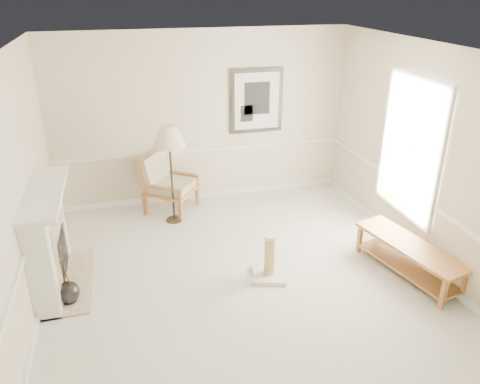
# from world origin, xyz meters

# --- Properties ---
(ground) EXTENTS (5.50, 5.50, 0.00)m
(ground) POSITION_xyz_m (0.00, 0.00, 0.00)
(ground) COLOR silver
(ground) RESTS_ON ground
(room) EXTENTS (5.04, 5.54, 2.92)m
(room) POSITION_xyz_m (0.14, 0.08, 1.87)
(room) COLOR beige
(room) RESTS_ON ground
(fireplace) EXTENTS (0.64, 1.64, 1.31)m
(fireplace) POSITION_xyz_m (-2.34, 0.60, 0.64)
(fireplace) COLOR white
(fireplace) RESTS_ON ground
(floor_vase) EXTENTS (0.27, 0.27, 0.79)m
(floor_vase) POSITION_xyz_m (-2.15, 0.14, 0.14)
(floor_vase) COLOR black
(floor_vase) RESTS_ON ground
(armchair) EXTENTS (1.06, 1.05, 0.98)m
(armchair) POSITION_xyz_m (-0.72, 2.43, 0.53)
(armchair) COLOR brown
(armchair) RESTS_ON ground
(floor_lamp) EXTENTS (0.52, 0.52, 1.59)m
(floor_lamp) POSITION_xyz_m (-0.65, 1.96, 1.39)
(floor_lamp) COLOR black
(floor_lamp) RESTS_ON ground
(bench) EXTENTS (0.83, 1.67, 0.46)m
(bench) POSITION_xyz_m (2.15, -0.34, 0.31)
(bench) COLOR brown
(bench) RESTS_ON ground
(scratching_post) EXTENTS (0.55, 0.55, 0.63)m
(scratching_post) POSITION_xyz_m (0.37, 0.06, 0.20)
(scratching_post) COLOR white
(scratching_post) RESTS_ON ground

